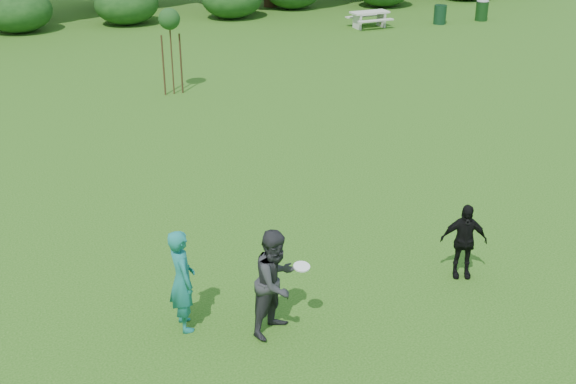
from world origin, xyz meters
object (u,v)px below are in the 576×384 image
(player_teal, at_px, (182,280))
(player_grey, at_px, (276,282))
(sapling, at_px, (169,21))
(trash_can_lidded, at_px, (482,9))
(player_black, at_px, (464,241))
(picnic_table, at_px, (369,17))
(trash_can_near, at_px, (440,15))

(player_teal, bearing_deg, player_grey, -117.56)
(sapling, bearing_deg, player_teal, -104.83)
(player_grey, xyz_separation_m, trash_can_lidded, (19.47, 19.96, -0.38))
(player_black, bearing_deg, sapling, 123.13)
(sapling, height_order, trash_can_lidded, sapling)
(picnic_table, bearing_deg, trash_can_near, -9.62)
(player_grey, bearing_deg, trash_can_near, 19.43)
(player_grey, relative_size, trash_can_lidded, 1.75)
(trash_can_near, height_order, picnic_table, trash_can_near)
(player_teal, xyz_separation_m, trash_can_lidded, (20.82, 19.25, -0.35))
(player_teal, height_order, picnic_table, player_teal)
(sapling, xyz_separation_m, picnic_table, (11.40, 6.82, -1.90))
(player_grey, distance_m, player_black, 3.85)
(trash_can_lidded, bearing_deg, sapling, -160.64)
(sapling, xyz_separation_m, trash_can_lidded, (17.33, 6.09, -1.88))
(player_grey, bearing_deg, trash_can_lidded, 15.55)
(trash_can_near, bearing_deg, trash_can_lidded, -3.06)
(trash_can_near, relative_size, trash_can_lidded, 0.86)
(player_teal, relative_size, picnic_table, 0.99)
(player_teal, distance_m, picnic_table, 24.92)
(player_teal, height_order, trash_can_lidded, player_teal)
(player_black, distance_m, picnic_table, 22.65)
(trash_can_near, bearing_deg, sapling, -157.43)
(trash_can_lidded, bearing_deg, player_grey, -134.29)
(player_grey, xyz_separation_m, player_black, (3.83, 0.22, -0.19))
(player_grey, relative_size, trash_can_near, 2.04)
(player_teal, bearing_deg, player_black, -95.37)
(player_black, distance_m, trash_can_near, 23.89)
(player_teal, distance_m, player_grey, 1.53)
(player_teal, xyz_separation_m, sapling, (3.49, 13.16, 1.52))
(sapling, distance_m, picnic_table, 13.42)
(player_teal, height_order, sapling, sapling)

